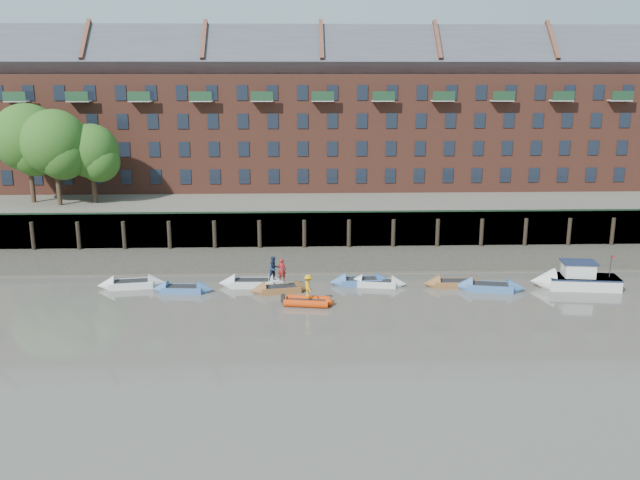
{
  "coord_description": "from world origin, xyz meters",
  "views": [
    {
      "loc": [
        -2.57,
        -37.05,
        15.44
      ],
      "look_at": [
        -0.92,
        12.0,
        3.2
      ],
      "focal_mm": 38.0,
      "sensor_mm": 36.0,
      "label": 1
    }
  ],
  "objects_px": {
    "rowboat_2": "(252,283)",
    "person_rower_a": "(282,270)",
    "rowboat_3": "(280,289)",
    "rowboat_6": "(454,283)",
    "rowboat_0": "(132,284)",
    "rowboat_7": "(490,287)",
    "person_rib_crew": "(308,286)",
    "motor_launch": "(569,279)",
    "rowboat_4": "(361,281)",
    "rowboat_5": "(377,283)",
    "rib_tender": "(309,301)",
    "rowboat_1": "(183,289)",
    "person_rower_b": "(274,269)"
  },
  "relations": [
    {
      "from": "rowboat_6",
      "to": "rowboat_1",
      "type": "bearing_deg",
      "value": -177.75
    },
    {
      "from": "rowboat_2",
      "to": "motor_launch",
      "type": "xyz_separation_m",
      "value": [
        23.23,
        -1.16,
        0.41
      ]
    },
    {
      "from": "rowboat_2",
      "to": "rowboat_7",
      "type": "bearing_deg",
      "value": -3.94
    },
    {
      "from": "person_rower_b",
      "to": "rowboat_4",
      "type": "bearing_deg",
      "value": -16.97
    },
    {
      "from": "rowboat_3",
      "to": "person_rower_a",
      "type": "relative_size",
      "value": 2.71
    },
    {
      "from": "rowboat_1",
      "to": "rowboat_6",
      "type": "relative_size",
      "value": 0.97
    },
    {
      "from": "rowboat_0",
      "to": "rowboat_1",
      "type": "relative_size",
      "value": 1.11
    },
    {
      "from": "motor_launch",
      "to": "rowboat_4",
      "type": "bearing_deg",
      "value": 2.07
    },
    {
      "from": "rib_tender",
      "to": "rowboat_3",
      "type": "bearing_deg",
      "value": 135.15
    },
    {
      "from": "rowboat_4",
      "to": "rowboat_7",
      "type": "height_order",
      "value": "rowboat_7"
    },
    {
      "from": "motor_launch",
      "to": "person_rower_b",
      "type": "height_order",
      "value": "person_rower_b"
    },
    {
      "from": "rowboat_0",
      "to": "rowboat_7",
      "type": "distance_m",
      "value": 26.22
    },
    {
      "from": "rowboat_4",
      "to": "rib_tender",
      "type": "xyz_separation_m",
      "value": [
        -3.93,
        -4.4,
        0.01
      ]
    },
    {
      "from": "rowboat_7",
      "to": "rowboat_0",
      "type": "bearing_deg",
      "value": -172.53
    },
    {
      "from": "rib_tender",
      "to": "person_rower_a",
      "type": "height_order",
      "value": "person_rower_a"
    },
    {
      "from": "rowboat_5",
      "to": "person_rib_crew",
      "type": "bearing_deg",
      "value": -133.13
    },
    {
      "from": "rowboat_3",
      "to": "rowboat_6",
      "type": "distance_m",
      "value": 12.86
    },
    {
      "from": "rowboat_3",
      "to": "motor_launch",
      "type": "height_order",
      "value": "motor_launch"
    },
    {
      "from": "rowboat_6",
      "to": "rowboat_7",
      "type": "xyz_separation_m",
      "value": [
        2.35,
        -1.0,
        0.02
      ]
    },
    {
      "from": "rowboat_2",
      "to": "rowboat_3",
      "type": "relative_size",
      "value": 1.09
    },
    {
      "from": "rowboat_4",
      "to": "motor_launch",
      "type": "distance_m",
      "value": 15.23
    },
    {
      "from": "rowboat_1",
      "to": "person_rower_b",
      "type": "bearing_deg",
      "value": 2.88
    },
    {
      "from": "rowboat_4",
      "to": "person_rower_b",
      "type": "bearing_deg",
      "value": -170.12
    },
    {
      "from": "rowboat_2",
      "to": "person_rower_a",
      "type": "distance_m",
      "value": 3.09
    },
    {
      "from": "person_rower_a",
      "to": "rowboat_2",
      "type": "bearing_deg",
      "value": -32.32
    },
    {
      "from": "rowboat_0",
      "to": "rowboat_6",
      "type": "relative_size",
      "value": 1.08
    },
    {
      "from": "rowboat_3",
      "to": "person_rib_crew",
      "type": "xyz_separation_m",
      "value": [
        1.96,
        -2.77,
        1.1
      ]
    },
    {
      "from": "rowboat_0",
      "to": "rowboat_6",
      "type": "bearing_deg",
      "value": -10.01
    },
    {
      "from": "rowboat_6",
      "to": "rowboat_0",
      "type": "bearing_deg",
      "value": 178.84
    },
    {
      "from": "rowboat_6",
      "to": "person_rower_a",
      "type": "xyz_separation_m",
      "value": [
        -12.72,
        -0.99,
        1.47
      ]
    },
    {
      "from": "rowboat_7",
      "to": "person_rower_a",
      "type": "relative_size",
      "value": 3.08
    },
    {
      "from": "rowboat_1",
      "to": "person_rower_a",
      "type": "xyz_separation_m",
      "value": [
        7.14,
        -0.32,
        1.48
      ]
    },
    {
      "from": "rowboat_3",
      "to": "person_rib_crew",
      "type": "relative_size",
      "value": 2.88
    },
    {
      "from": "rowboat_5",
      "to": "rib_tender",
      "type": "relative_size",
      "value": 1.34
    },
    {
      "from": "rowboat_2",
      "to": "rowboat_1",
      "type": "bearing_deg",
      "value": -164.82
    },
    {
      "from": "rowboat_0",
      "to": "person_rib_crew",
      "type": "distance_m",
      "value": 13.69
    },
    {
      "from": "rowboat_3",
      "to": "rib_tender",
      "type": "relative_size",
      "value": 1.36
    },
    {
      "from": "person_rower_a",
      "to": "rowboat_4",
      "type": "bearing_deg",
      "value": -161.53
    },
    {
      "from": "rowboat_0",
      "to": "person_rower_a",
      "type": "height_order",
      "value": "person_rower_a"
    },
    {
      "from": "rowboat_4",
      "to": "person_rower_b",
      "type": "xyz_separation_m",
      "value": [
        -6.39,
        -1.49,
        1.5
      ]
    },
    {
      "from": "motor_launch",
      "to": "person_rib_crew",
      "type": "relative_size",
      "value": 4.06
    },
    {
      "from": "rowboat_7",
      "to": "person_rower_a",
      "type": "distance_m",
      "value": 15.14
    },
    {
      "from": "rowboat_0",
      "to": "rowboat_3",
      "type": "distance_m",
      "value": 11.1
    },
    {
      "from": "rowboat_1",
      "to": "rowboat_2",
      "type": "bearing_deg",
      "value": 17.98
    },
    {
      "from": "rowboat_6",
      "to": "person_rower_a",
      "type": "bearing_deg",
      "value": -175.22
    },
    {
      "from": "rowboat_1",
      "to": "rowboat_5",
      "type": "distance_m",
      "value": 14.17
    },
    {
      "from": "rowboat_1",
      "to": "person_rib_crew",
      "type": "height_order",
      "value": "person_rib_crew"
    },
    {
      "from": "rowboat_5",
      "to": "person_rower_b",
      "type": "relative_size",
      "value": 2.56
    },
    {
      "from": "rowboat_0",
      "to": "person_rower_a",
      "type": "xyz_separation_m",
      "value": [
        11.1,
        -1.61,
        1.46
      ]
    },
    {
      "from": "rowboat_1",
      "to": "rowboat_7",
      "type": "bearing_deg",
      "value": 3.13
    }
  ]
}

